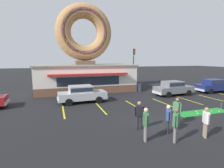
# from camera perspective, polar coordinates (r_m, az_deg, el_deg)

# --- Properties ---
(ground_plane) EXTENTS (160.00, 160.00, 0.00)m
(ground_plane) POSITION_cam_1_polar(r_m,az_deg,el_deg) (11.29, 15.78, -13.23)
(ground_plane) COLOR black
(donut_shop_building) EXTENTS (12.30, 6.75, 10.96)m
(donut_shop_building) POSITION_cam_1_polar(r_m,az_deg,el_deg) (22.92, -8.86, 7.23)
(donut_shop_building) COLOR brown
(donut_shop_building) RESTS_ON ground
(putting_mat) EXTENTS (4.37, 1.17, 0.03)m
(putting_mat) POSITION_cam_1_polar(r_m,az_deg,el_deg) (15.21, 27.41, -8.20)
(putting_mat) COLOR #1E842D
(putting_mat) RESTS_ON ground
(mini_donut_near_left) EXTENTS (0.13, 0.13, 0.04)m
(mini_donut_near_left) POSITION_cam_1_polar(r_m,az_deg,el_deg) (15.20, 25.83, -7.99)
(mini_donut_near_left) COLOR #E5C666
(mini_donut_near_left) RESTS_ON putting_mat
(mini_donut_near_right) EXTENTS (0.13, 0.13, 0.04)m
(mini_donut_near_right) POSITION_cam_1_polar(r_m,az_deg,el_deg) (15.82, 29.68, -7.63)
(mini_donut_near_right) COLOR #D17F47
(mini_donut_near_right) RESTS_ON putting_mat
(mini_donut_mid_left) EXTENTS (0.13, 0.13, 0.04)m
(mini_donut_mid_left) POSITION_cam_1_polar(r_m,az_deg,el_deg) (14.64, 26.17, -8.61)
(mini_donut_mid_left) COLOR #E5C666
(mini_donut_mid_left) RESTS_ON putting_mat
(mini_donut_mid_centre) EXTENTS (0.13, 0.13, 0.04)m
(mini_donut_mid_centre) POSITION_cam_1_polar(r_m,az_deg,el_deg) (15.96, 28.57, -7.42)
(mini_donut_mid_centre) COLOR #E5C666
(mini_donut_mid_centre) RESTS_ON putting_mat
(mini_donut_mid_right) EXTENTS (0.13, 0.13, 0.04)m
(mini_donut_mid_right) POSITION_cam_1_polar(r_m,az_deg,el_deg) (16.05, 31.51, -7.56)
(mini_donut_mid_right) COLOR #E5C666
(mini_donut_mid_right) RESTS_ON putting_mat
(golf_ball) EXTENTS (0.04, 0.04, 0.04)m
(golf_ball) POSITION_cam_1_polar(r_m,az_deg,el_deg) (15.03, 26.58, -8.20)
(golf_ball) COLOR white
(golf_ball) RESTS_ON putting_mat
(putting_flag_pin) EXTENTS (0.13, 0.01, 0.55)m
(putting_flag_pin) POSITION_cam_1_polar(r_m,az_deg,el_deg) (16.59, 32.17, -5.74)
(putting_flag_pin) COLOR silver
(putting_flag_pin) RESTS_ON putting_mat
(car_grey) EXTENTS (4.63, 2.12, 1.60)m
(car_grey) POSITION_cam_1_polar(r_m,az_deg,el_deg) (20.89, 19.35, -1.10)
(car_grey) COLOR slate
(car_grey) RESTS_ON ground
(car_silver) EXTENTS (4.63, 2.13, 1.60)m
(car_silver) POSITION_cam_1_polar(r_m,az_deg,el_deg) (16.68, -9.84, -3.00)
(car_silver) COLOR #B2B5BA
(car_silver) RESTS_ON ground
(car_navy) EXTENTS (4.64, 2.14, 1.60)m
(car_navy) POSITION_cam_1_polar(r_m,az_deg,el_deg) (24.91, 30.36, -0.34)
(car_navy) COLOR navy
(car_navy) RESTS_ON ground
(pedestrian_blue_sweater_man) EXTENTS (0.35, 0.57, 1.69)m
(pedestrian_blue_sweater_man) POSITION_cam_1_polar(r_m,az_deg,el_deg) (11.61, 20.43, -7.94)
(pedestrian_blue_sweater_man) COLOR slate
(pedestrian_blue_sweater_man) RESTS_ON ground
(pedestrian_hooded_kid) EXTENTS (0.39, 0.54, 1.61)m
(pedestrian_hooded_kid) POSITION_cam_1_polar(r_m,az_deg,el_deg) (10.41, 28.31, -10.57)
(pedestrian_hooded_kid) COLOR #7F7056
(pedestrian_hooded_kid) RESTS_ON ground
(pedestrian_leather_jacket_man) EXTENTS (0.37, 0.56, 1.69)m
(pedestrian_leather_jacket_man) POSITION_cam_1_polar(r_m,az_deg,el_deg) (8.98, 10.94, -12.30)
(pedestrian_leather_jacket_man) COLOR slate
(pedestrian_leather_jacket_man) RESTS_ON ground
(pedestrian_clipboard_woman) EXTENTS (0.50, 0.42, 1.73)m
(pedestrian_clipboard_woman) POSITION_cam_1_polar(r_m,az_deg,el_deg) (9.23, 20.17, -11.95)
(pedestrian_clipboard_woman) COLOR slate
(pedestrian_clipboard_woman) RESTS_ON ground
(pedestrian_beanie_man) EXTENTS (0.59, 0.30, 1.66)m
(pedestrian_beanie_man) POSITION_cam_1_polar(r_m,az_deg,el_deg) (10.31, 8.83, -9.66)
(pedestrian_beanie_man) COLOR #232328
(pedestrian_beanie_man) RESTS_ON ground
(pedestrian_crossing_woman) EXTENTS (0.41, 0.51, 1.58)m
(pedestrian_crossing_woman) POSITION_cam_1_polar(r_m,az_deg,el_deg) (10.19, 17.83, -10.48)
(pedestrian_crossing_woman) COLOR #232328
(pedestrian_crossing_woman) RESTS_ON ground
(trash_bin) EXTENTS (0.57, 0.57, 0.97)m
(trash_bin) POSITION_cam_1_polar(r_m,az_deg,el_deg) (22.40, 9.21, -1.12)
(trash_bin) COLOR #232833
(trash_bin) RESTS_ON ground
(traffic_light_pole) EXTENTS (0.28, 0.47, 5.80)m
(traffic_light_pole) POSITION_cam_1_polar(r_m,az_deg,el_deg) (29.06, 7.11, 7.37)
(traffic_light_pole) COLOR #595B60
(traffic_light_pole) RESTS_ON ground
(parking_stripe_far_left) EXTENTS (0.12, 3.60, 0.01)m
(parking_stripe_far_left) POSITION_cam_1_polar(r_m,az_deg,el_deg) (14.27, -15.56, -8.67)
(parking_stripe_far_left) COLOR yellow
(parking_stripe_far_left) RESTS_ON ground
(parking_stripe_left) EXTENTS (0.12, 3.60, 0.01)m
(parking_stripe_left) POSITION_cam_1_polar(r_m,az_deg,el_deg) (14.68, -3.67, -7.91)
(parking_stripe_left) COLOR yellow
(parking_stripe_left) RESTS_ON ground
(parking_stripe_mid_left) EXTENTS (0.12, 3.60, 0.01)m
(parking_stripe_mid_left) POSITION_cam_1_polar(r_m,az_deg,el_deg) (15.67, 7.09, -6.92)
(parking_stripe_mid_left) COLOR yellow
(parking_stripe_mid_left) RESTS_ON ground
(parking_stripe_centre) EXTENTS (0.12, 3.60, 0.01)m
(parking_stripe_centre) POSITION_cam_1_polar(r_m,az_deg,el_deg) (17.13, 16.26, -5.89)
(parking_stripe_centre) COLOR yellow
(parking_stripe_centre) RESTS_ON ground
(parking_stripe_mid_right) EXTENTS (0.12, 3.60, 0.01)m
(parking_stripe_mid_right) POSITION_cam_1_polar(r_m,az_deg,el_deg) (18.95, 23.81, -4.92)
(parking_stripe_mid_right) COLOR yellow
(parking_stripe_mid_right) RESTS_ON ground
(parking_stripe_right) EXTENTS (0.12, 3.60, 0.01)m
(parking_stripe_right) POSITION_cam_1_polar(r_m,az_deg,el_deg) (21.05, 29.92, -4.07)
(parking_stripe_right) COLOR yellow
(parking_stripe_right) RESTS_ON ground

